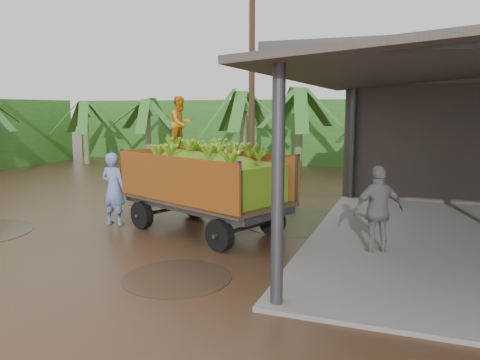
% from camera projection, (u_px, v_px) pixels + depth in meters
% --- Properties ---
extents(ground, '(100.00, 100.00, 0.00)m').
position_uv_depth(ground, '(125.00, 225.00, 12.69)').
color(ground, black).
rests_on(ground, ground).
extents(hedge_north, '(22.00, 3.00, 3.60)m').
position_uv_depth(hedge_north, '(249.00, 131.00, 27.94)').
color(hedge_north, '#2D661E').
rests_on(hedge_north, ground).
extents(banana_trailer, '(6.05, 3.63, 3.46)m').
position_uv_depth(banana_trailer, '(204.00, 181.00, 11.83)').
color(banana_trailer, '#BD611B').
rests_on(banana_trailer, ground).
extents(man_blue, '(0.73, 0.50, 1.97)m').
position_uv_depth(man_blue, '(114.00, 189.00, 12.60)').
color(man_blue, '#6783BB').
rests_on(man_blue, ground).
extents(man_grey, '(1.23, 1.01, 1.96)m').
position_uv_depth(man_grey, '(378.00, 211.00, 9.95)').
color(man_grey, slate).
rests_on(man_grey, ground).
extents(utility_pole, '(1.20, 0.24, 8.56)m').
position_uv_depth(utility_pole, '(252.00, 78.00, 19.10)').
color(utility_pole, '#47301E').
rests_on(utility_pole, ground).
extents(banana_plants, '(25.26, 20.49, 4.39)m').
position_uv_depth(banana_plants, '(121.00, 136.00, 20.32)').
color(banana_plants, '#2D661E').
rests_on(banana_plants, ground).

